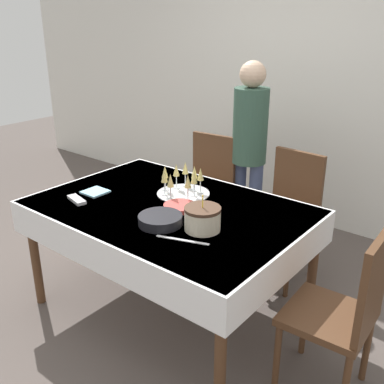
{
  "coord_description": "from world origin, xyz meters",
  "views": [
    {
      "loc": [
        1.73,
        -1.93,
        1.9
      ],
      "look_at": [
        0.15,
        0.04,
        0.9
      ],
      "focal_mm": 42.0,
      "sensor_mm": 36.0,
      "label": 1
    }
  ],
  "objects": [
    {
      "name": "person_standing",
      "position": [
        -0.11,
        1.12,
        0.94
      ],
      "size": [
        0.28,
        0.28,
        1.57
      ],
      "color": "#3F4C72",
      "rests_on": "ground_plane"
    },
    {
      "name": "gift_bag",
      "position": [
        -1.3,
        0.26,
        0.11
      ],
      "size": [
        0.25,
        0.15,
        0.23
      ],
      "color": "orange",
      "rests_on": "ground_plane"
    },
    {
      "name": "dining_chair_far_right",
      "position": [
        0.38,
        0.91,
        0.54
      ],
      "size": [
        0.44,
        0.44,
        0.97
      ],
      "color": "#51331E",
      "rests_on": "ground_plane"
    },
    {
      "name": "plate_stack_main",
      "position": [
        0.14,
        -0.23,
        0.8
      ],
      "size": [
        0.25,
        0.25,
        0.06
      ],
      "color": "black",
      "rests_on": "dining_table"
    },
    {
      "name": "wall_back",
      "position": [
        0.0,
        1.94,
        1.35
      ],
      "size": [
        8.0,
        0.05,
        2.7
      ],
      "color": "silver",
      "rests_on": "ground_plane"
    },
    {
      "name": "birthday_cake",
      "position": [
        0.37,
        -0.13,
        0.84
      ],
      "size": [
        0.21,
        0.21,
        0.21
      ],
      "color": "beige",
      "rests_on": "dining_table"
    },
    {
      "name": "plate_stack_dessert",
      "position": [
        0.08,
        0.01,
        0.79
      ],
      "size": [
        0.2,
        0.2,
        0.03
      ],
      "color": "#CC4C47",
      "rests_on": "dining_table"
    },
    {
      "name": "dining_chair_far_left",
      "position": [
        -0.38,
        0.91,
        0.54
      ],
      "size": [
        0.46,
        0.46,
        0.97
      ],
      "color": "#51331E",
      "rests_on": "ground_plane"
    },
    {
      "name": "dining_chair_right_end",
      "position": [
        1.17,
        0.0,
        0.54
      ],
      "size": [
        0.44,
        0.44,
        0.97
      ],
      "color": "#51331E",
      "rests_on": "ground_plane"
    },
    {
      "name": "cake_knife",
      "position": [
        0.36,
        -0.3,
        0.78
      ],
      "size": [
        0.29,
        0.11,
        0.0
      ],
      "color": "silver",
      "rests_on": "dining_table"
    },
    {
      "name": "champagne_tray",
      "position": [
        -0.07,
        0.21,
        0.86
      ],
      "size": [
        0.35,
        0.35,
        0.18
      ],
      "color": "silver",
      "rests_on": "dining_table"
    },
    {
      "name": "dining_table",
      "position": [
        0.0,
        0.0,
        0.67
      ],
      "size": [
        1.7,
        1.17,
        0.78
      ],
      "color": "white",
      "rests_on": "ground_plane"
    },
    {
      "name": "fork_pile",
      "position": [
        -0.52,
        -0.31,
        0.79
      ],
      "size": [
        0.18,
        0.1,
        0.02
      ],
      "color": "silver",
      "rests_on": "dining_table"
    },
    {
      "name": "ground_plane",
      "position": [
        0.0,
        0.0,
        0.0
      ],
      "size": [
        12.0,
        12.0,
        0.0
      ],
      "primitive_type": "plane",
      "color": "#564C47"
    },
    {
      "name": "napkin_pile",
      "position": [
        -0.54,
        -0.14,
        0.78
      ],
      "size": [
        0.15,
        0.15,
        0.01
      ],
      "color": "#8CC6E0",
      "rests_on": "dining_table"
    }
  ]
}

